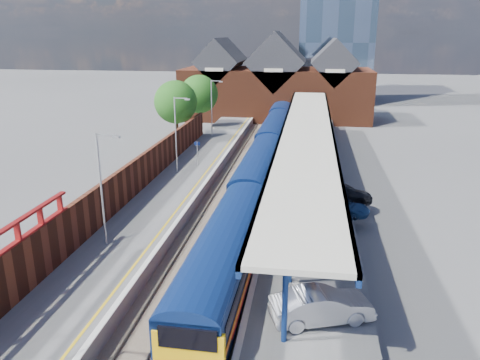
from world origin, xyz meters
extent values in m
plane|color=#5B5B5E|center=(0.00, 30.00, 0.00)|extent=(240.00, 240.00, 0.00)
cube|color=#473D33|center=(0.00, 20.00, 0.03)|extent=(6.00, 76.00, 0.06)
cube|color=slate|center=(-2.22, 20.00, 0.12)|extent=(0.07, 76.00, 0.14)
cube|color=slate|center=(-0.78, 20.00, 0.12)|extent=(0.07, 76.00, 0.14)
cube|color=slate|center=(0.78, 20.00, 0.12)|extent=(0.07, 76.00, 0.14)
cube|color=slate|center=(2.22, 20.00, 0.12)|extent=(0.07, 76.00, 0.14)
cube|color=#565659|center=(-5.50, 20.00, 0.50)|extent=(5.00, 76.00, 1.00)
cube|color=#565659|center=(6.00, 20.00, 0.50)|extent=(6.00, 76.00, 1.00)
cube|color=silver|center=(-3.15, 20.00, 1.02)|extent=(0.30, 76.00, 0.05)
cube|color=silver|center=(3.15, 20.00, 1.02)|extent=(0.30, 76.00, 0.05)
cube|color=yellow|center=(-3.75, 20.00, 1.01)|extent=(0.14, 76.00, 0.01)
cube|color=#0B1E51|center=(1.50, 3.53, 1.90)|extent=(3.03, 16.04, 2.50)
cube|color=#0B1E51|center=(1.50, 3.53, 3.15)|extent=(3.03, 16.04, 0.60)
cube|color=#0B1E51|center=(1.50, 20.13, 1.90)|extent=(3.03, 16.04, 2.50)
cube|color=#0B1E51|center=(1.50, 20.13, 3.15)|extent=(3.03, 16.04, 0.60)
cube|color=#0B1E51|center=(1.50, 36.73, 1.90)|extent=(3.03, 16.04, 2.50)
cube|color=#0B1E51|center=(1.50, 36.73, 3.15)|extent=(3.03, 16.04, 0.60)
cube|color=#0B1E51|center=(1.50, 53.33, 1.90)|extent=(3.03, 16.04, 2.50)
cube|color=#0B1E51|center=(1.50, 53.33, 3.15)|extent=(3.03, 16.04, 0.60)
cube|color=black|center=(0.08, 28.43, 2.35)|extent=(0.04, 60.54, 0.70)
cube|color=orange|center=(0.07, 28.43, 1.55)|extent=(0.03, 55.27, 0.30)
cube|color=#BA0C0F|center=(0.06, 28.43, 1.30)|extent=(0.03, 55.27, 0.30)
cube|color=#F2B20C|center=(1.50, -4.39, 1.70)|extent=(2.82, 0.34, 2.10)
cube|color=black|center=(1.50, -4.49, 2.55)|extent=(2.30, 0.19, 0.90)
cube|color=black|center=(1.50, -2.07, 0.30)|extent=(2.00, 2.40, 0.60)
cube|color=black|center=(1.50, 58.93, 0.30)|extent=(2.00, 2.40, 0.60)
cylinder|color=navy|center=(5.00, -2.00, 3.10)|extent=(0.24, 0.24, 4.20)
cylinder|color=navy|center=(5.00, 3.00, 3.10)|extent=(0.24, 0.24, 4.20)
cylinder|color=navy|center=(5.00, 8.00, 3.10)|extent=(0.24, 0.24, 4.20)
cylinder|color=navy|center=(5.00, 13.00, 3.10)|extent=(0.24, 0.24, 4.20)
cylinder|color=navy|center=(5.00, 18.00, 3.10)|extent=(0.24, 0.24, 4.20)
cylinder|color=navy|center=(5.00, 23.00, 3.10)|extent=(0.24, 0.24, 4.20)
cylinder|color=navy|center=(5.00, 28.00, 3.10)|extent=(0.24, 0.24, 4.20)
cylinder|color=navy|center=(5.00, 33.00, 3.10)|extent=(0.24, 0.24, 4.20)
cylinder|color=navy|center=(5.00, 38.00, 3.10)|extent=(0.24, 0.24, 4.20)
cylinder|color=navy|center=(5.00, 43.00, 3.10)|extent=(0.24, 0.24, 4.20)
cube|color=beige|center=(5.50, 22.00, 5.35)|extent=(4.50, 52.00, 0.25)
cube|color=navy|center=(3.35, 22.00, 5.20)|extent=(0.20, 52.00, 0.55)
cube|color=navy|center=(7.65, 22.00, 5.20)|extent=(0.20, 52.00, 0.55)
cylinder|color=#A5A8AA|center=(-6.50, 6.00, 4.50)|extent=(0.12, 0.12, 7.00)
cube|color=#A5A8AA|center=(-5.90, 6.00, 7.90)|extent=(1.20, 0.08, 0.08)
cube|color=#A5A8AA|center=(-5.30, 6.00, 7.80)|extent=(0.45, 0.18, 0.12)
cylinder|color=#A5A8AA|center=(-6.50, 22.00, 4.50)|extent=(0.12, 0.12, 7.00)
cube|color=#A5A8AA|center=(-5.90, 22.00, 7.90)|extent=(1.20, 0.08, 0.08)
cube|color=#A5A8AA|center=(-5.30, 22.00, 7.80)|extent=(0.45, 0.18, 0.12)
cylinder|color=#A5A8AA|center=(-6.50, 38.00, 4.50)|extent=(0.12, 0.12, 7.00)
cube|color=#A5A8AA|center=(-5.90, 38.00, 7.90)|extent=(1.20, 0.08, 0.08)
cube|color=#A5A8AA|center=(-5.30, 38.00, 7.80)|extent=(0.45, 0.18, 0.12)
cylinder|color=#A5A8AA|center=(-5.00, 24.00, 2.25)|extent=(0.08, 0.08, 2.50)
cube|color=#0C194C|center=(-5.00, 24.00, 3.30)|extent=(0.55, 0.06, 0.35)
cube|color=#5B2917|center=(-8.10, 14.00, 2.40)|extent=(0.35, 50.00, 2.80)
cube|color=maroon|center=(-8.10, 0.00, 4.30)|extent=(0.30, 0.12, 1.00)
cube|color=maroon|center=(-8.10, 2.00, 4.30)|extent=(0.30, 0.12, 1.00)
cube|color=maroon|center=(-8.10, 4.00, 4.30)|extent=(0.30, 0.12, 1.00)
cube|color=#5B2917|center=(0.00, 58.00, 4.00)|extent=(30.00, 12.00, 8.00)
cube|color=#232328|center=(-9.00, 58.00, 9.20)|extent=(7.13, 12.00, 7.13)
cube|color=#232328|center=(0.00, 58.00, 9.20)|extent=(9.16, 12.00, 9.16)
cube|color=#232328|center=(9.00, 58.00, 9.20)|extent=(7.13, 12.00, 7.13)
cube|color=beige|center=(-9.00, 51.95, 8.20)|extent=(2.80, 0.15, 0.50)
cube|color=beige|center=(0.00, 51.95, 8.20)|extent=(2.80, 0.15, 0.50)
cube|color=beige|center=(9.00, 51.95, 8.20)|extent=(2.80, 0.15, 0.50)
cylinder|color=#382314|center=(-10.50, 36.00, 2.00)|extent=(0.44, 0.44, 4.00)
sphere|color=#144C16|center=(-10.50, 36.00, 5.50)|extent=(5.20, 5.20, 5.20)
sphere|color=#144C16|center=(-9.70, 35.50, 4.80)|extent=(3.20, 3.20, 3.20)
cylinder|color=#382314|center=(-9.50, 44.00, 2.00)|extent=(0.44, 0.44, 4.00)
sphere|color=#144C16|center=(-9.50, 44.00, 5.50)|extent=(5.20, 5.20, 5.20)
sphere|color=#144C16|center=(-8.70, 43.50, 4.80)|extent=(3.20, 3.20, 3.20)
imported|color=maroon|center=(6.68, 10.55, 1.63)|extent=(4.00, 2.68, 1.26)
imported|color=#B9B9BE|center=(6.59, -0.26, 1.77)|extent=(4.94, 3.11, 1.54)
imported|color=black|center=(8.50, 16.10, 1.65)|extent=(4.69, 2.49, 1.30)
imported|color=navy|center=(8.28, 13.31, 1.55)|extent=(4.34, 3.12, 1.10)
camera|label=1|loc=(5.68, -18.98, 13.52)|focal=35.00mm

